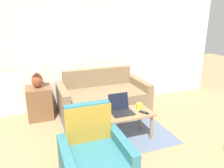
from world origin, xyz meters
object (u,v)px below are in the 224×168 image
(table_lamp, at_px, (36,71))
(coffee_table, at_px, (123,117))
(tv_remote, at_px, (144,112))
(snack_bowl, at_px, (104,116))
(couch, at_px, (103,99))
(armchair, at_px, (95,163))
(laptop, at_px, (121,108))
(cup_navy, at_px, (139,106))

(table_lamp, relative_size, coffee_table, 0.57)
(coffee_table, xyz_separation_m, tv_remote, (0.31, -0.11, 0.07))
(coffee_table, height_order, snack_bowl, snack_bowl)
(couch, xyz_separation_m, armchair, (-0.73, -1.86, 0.01))
(coffee_table, bearing_deg, laptop, 96.40)
(table_lamp, relative_size, cup_navy, 5.20)
(armchair, bearing_deg, couch, 68.62)
(cup_navy, relative_size, snack_bowl, 0.51)
(couch, relative_size, snack_bowl, 8.88)
(armchair, relative_size, laptop, 2.76)
(couch, xyz_separation_m, laptop, (-0.06, -1.05, 0.24))
(coffee_table, xyz_separation_m, cup_navy, (0.32, 0.07, 0.10))
(table_lamp, bearing_deg, tv_remote, -43.13)
(armchair, xyz_separation_m, tv_remote, (0.98, 0.64, 0.18))
(table_lamp, bearing_deg, coffee_table, -47.44)
(couch, distance_m, armchair, 2.00)
(coffee_table, xyz_separation_m, snack_bowl, (-0.31, -0.04, 0.08))
(coffee_table, relative_size, tv_remote, 6.04)
(armchair, height_order, tv_remote, armchair)
(coffee_table, height_order, tv_remote, tv_remote)
(couch, bearing_deg, tv_remote, -78.35)
(coffee_table, height_order, cup_navy, cup_navy)
(armchair, height_order, snack_bowl, armchair)
(armchair, relative_size, tv_remote, 5.93)
(couch, height_order, armchair, armchair)
(tv_remote, bearing_deg, snack_bowl, 173.59)
(laptop, relative_size, cup_navy, 3.27)
(couch, height_order, coffee_table, couch)
(table_lamp, bearing_deg, cup_navy, -38.85)
(table_lamp, bearing_deg, couch, -6.74)
(couch, height_order, snack_bowl, couch)
(table_lamp, height_order, snack_bowl, table_lamp)
(snack_bowl, distance_m, tv_remote, 0.62)
(armchair, relative_size, coffee_table, 0.98)
(coffee_table, relative_size, cup_navy, 9.20)
(laptop, height_order, tv_remote, laptop)
(couch, distance_m, coffee_table, 1.11)
(laptop, xyz_separation_m, cup_navy, (0.32, 0.01, -0.02))
(snack_bowl, xyz_separation_m, tv_remote, (0.61, -0.07, -0.02))
(snack_bowl, bearing_deg, coffee_table, 8.01)
(coffee_table, relative_size, snack_bowl, 4.73)
(coffee_table, bearing_deg, couch, 87.16)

